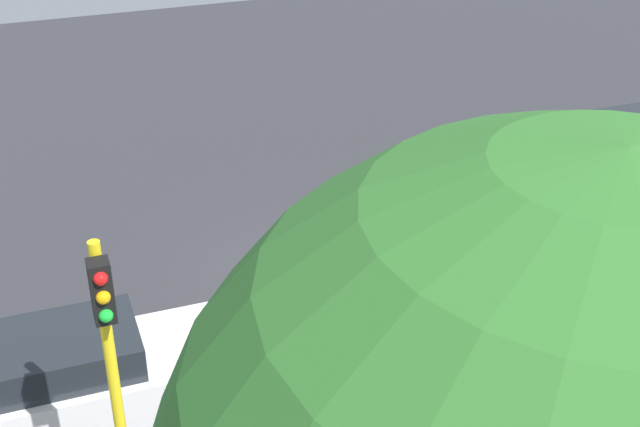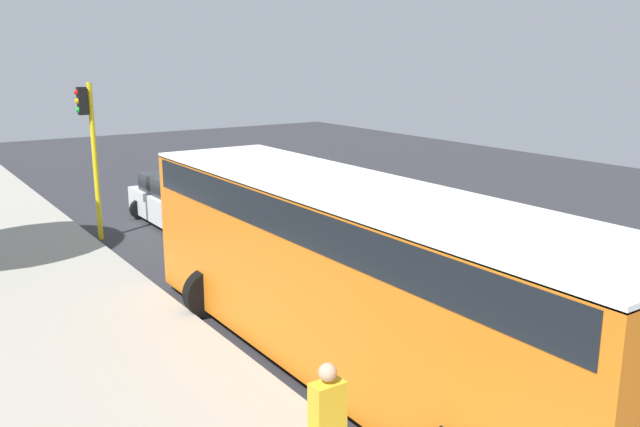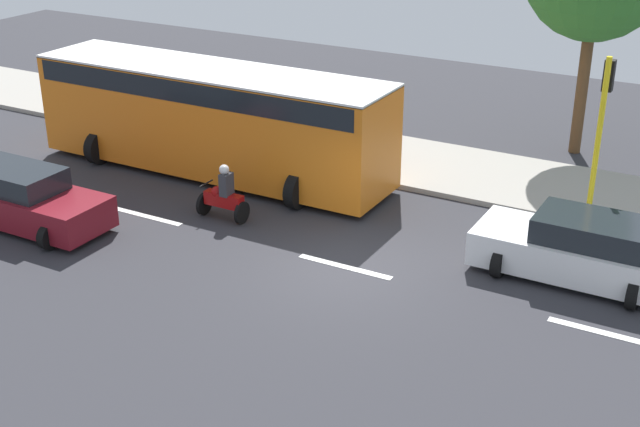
% 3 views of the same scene
% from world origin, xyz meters
% --- Properties ---
extents(ground_plane, '(40.00, 60.00, 0.10)m').
position_xyz_m(ground_plane, '(0.00, 0.00, -0.05)').
color(ground_plane, '#2D2D33').
extents(sidewalk, '(4.00, 60.00, 0.15)m').
position_xyz_m(sidewalk, '(7.00, 0.00, 0.07)').
color(sidewalk, '#9E998E').
rests_on(sidewalk, ground).
extents(lane_stripe_north, '(0.20, 2.40, 0.01)m').
position_xyz_m(lane_stripe_north, '(0.00, -6.00, 0.01)').
color(lane_stripe_north, white).
rests_on(lane_stripe_north, ground).
extents(lane_stripe_mid, '(0.20, 2.40, 0.01)m').
position_xyz_m(lane_stripe_mid, '(0.00, 0.00, 0.01)').
color(lane_stripe_mid, white).
rests_on(lane_stripe_mid, ground).
extents(lane_stripe_south, '(0.20, 2.40, 0.01)m').
position_xyz_m(lane_stripe_south, '(0.00, 6.00, 0.01)').
color(lane_stripe_south, white).
rests_on(lane_stripe_south, ground).
extents(car_maroon, '(2.17, 4.47, 1.52)m').
position_xyz_m(car_maroon, '(-1.89, 8.27, 0.71)').
color(car_maroon, maroon).
rests_on(car_maroon, ground).
extents(car_white, '(2.27, 4.48, 1.52)m').
position_xyz_m(car_white, '(2.13, -4.81, 0.71)').
color(car_white, white).
rests_on(car_white, ground).
extents(city_bus, '(3.20, 11.00, 3.16)m').
position_xyz_m(city_bus, '(3.54, 6.26, 1.85)').
color(city_bus, orange).
rests_on(city_bus, ground).
extents(motorcycle, '(0.60, 1.30, 1.53)m').
position_xyz_m(motorcycle, '(0.87, 4.04, 0.64)').
color(motorcycle, black).
rests_on(motorcycle, ground).
extents(pedestrian_near_signal, '(0.40, 0.24, 1.69)m').
position_xyz_m(pedestrian_near_signal, '(5.99, 9.00, 1.06)').
color(pedestrian_near_signal, '#72604C').
rests_on(pedestrian_near_signal, sidewalk).
extents(traffic_light_corner, '(0.49, 0.24, 4.50)m').
position_xyz_m(traffic_light_corner, '(4.85, -4.43, 2.93)').
color(traffic_light_corner, yellow).
rests_on(traffic_light_corner, ground).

